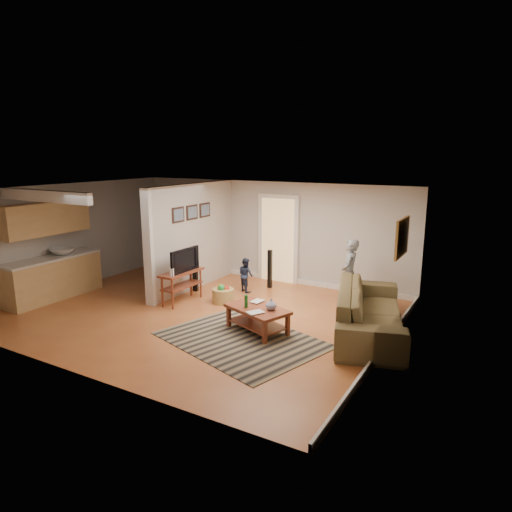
{
  "coord_description": "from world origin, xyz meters",
  "views": [
    {
      "loc": [
        5.37,
        -7.07,
        3.2
      ],
      "look_at": [
        0.8,
        0.94,
        1.1
      ],
      "focal_mm": 32.0,
      "sensor_mm": 36.0,
      "label": 1
    }
  ],
  "objects_px": {
    "sofa": "(369,333)",
    "tv_console": "(182,274)",
    "speaker_left": "(195,269)",
    "toddler": "(246,291)",
    "toy_basket": "(223,295)",
    "coffee_table": "(258,313)",
    "child": "(348,307)",
    "speaker_right": "(270,269)"
  },
  "relations": [
    {
      "from": "speaker_left",
      "to": "child",
      "type": "relative_size",
      "value": 0.73
    },
    {
      "from": "sofa",
      "to": "speaker_left",
      "type": "xyz_separation_m",
      "value": [
        -4.29,
        0.5,
        0.53
      ]
    },
    {
      "from": "coffee_table",
      "to": "speaker_left",
      "type": "relative_size",
      "value": 1.25
    },
    {
      "from": "speaker_right",
      "to": "toddler",
      "type": "bearing_deg",
      "value": -125.53
    },
    {
      "from": "tv_console",
      "to": "speaker_left",
      "type": "height_order",
      "value": "speaker_left"
    },
    {
      "from": "toy_basket",
      "to": "coffee_table",
      "type": "bearing_deg",
      "value": -35.58
    },
    {
      "from": "speaker_right",
      "to": "toy_basket",
      "type": "relative_size",
      "value": 1.99
    },
    {
      "from": "sofa",
      "to": "toddler",
      "type": "relative_size",
      "value": 3.57
    },
    {
      "from": "coffee_table",
      "to": "child",
      "type": "height_order",
      "value": "child"
    },
    {
      "from": "sofa",
      "to": "toddler",
      "type": "height_order",
      "value": "sofa"
    },
    {
      "from": "speaker_right",
      "to": "child",
      "type": "xyz_separation_m",
      "value": [
        2.1,
        -0.41,
        -0.47
      ]
    },
    {
      "from": "toy_basket",
      "to": "child",
      "type": "bearing_deg",
      "value": 23.81
    },
    {
      "from": "sofa",
      "to": "child",
      "type": "bearing_deg",
      "value": 16.48
    },
    {
      "from": "toy_basket",
      "to": "child",
      "type": "height_order",
      "value": "child"
    },
    {
      "from": "speaker_left",
      "to": "speaker_right",
      "type": "height_order",
      "value": "speaker_left"
    },
    {
      "from": "toy_basket",
      "to": "toddler",
      "type": "relative_size",
      "value": 0.59
    },
    {
      "from": "child",
      "to": "sofa",
      "type": "bearing_deg",
      "value": 24.88
    },
    {
      "from": "speaker_right",
      "to": "child",
      "type": "distance_m",
      "value": 2.19
    },
    {
      "from": "coffee_table",
      "to": "speaker_right",
      "type": "relative_size",
      "value": 1.42
    },
    {
      "from": "sofa",
      "to": "speaker_right",
      "type": "height_order",
      "value": "speaker_right"
    },
    {
      "from": "toddler",
      "to": "coffee_table",
      "type": "bearing_deg",
      "value": 152.99
    },
    {
      "from": "speaker_left",
      "to": "toddler",
      "type": "height_order",
      "value": "speaker_left"
    },
    {
      "from": "toy_basket",
      "to": "toddler",
      "type": "xyz_separation_m",
      "value": [
        0.01,
        0.94,
        -0.17
      ]
    },
    {
      "from": "child",
      "to": "tv_console",
      "type": "bearing_deg",
      "value": -73.77
    },
    {
      "from": "sofa",
      "to": "tv_console",
      "type": "xyz_separation_m",
      "value": [
        -4.04,
        -0.3,
        0.63
      ]
    },
    {
      "from": "sofa",
      "to": "speaker_right",
      "type": "relative_size",
      "value": 3.07
    },
    {
      "from": "coffee_table",
      "to": "speaker_left",
      "type": "bearing_deg",
      "value": 150.15
    },
    {
      "from": "toddler",
      "to": "tv_console",
      "type": "bearing_deg",
      "value": 86.59
    },
    {
      "from": "speaker_left",
      "to": "child",
      "type": "distance_m",
      "value": 3.6
    },
    {
      "from": "sofa",
      "to": "coffee_table",
      "type": "bearing_deg",
      "value": 100.82
    },
    {
      "from": "speaker_right",
      "to": "toy_basket",
      "type": "height_order",
      "value": "speaker_right"
    },
    {
      "from": "tv_console",
      "to": "toy_basket",
      "type": "height_order",
      "value": "tv_console"
    },
    {
      "from": "speaker_right",
      "to": "child",
      "type": "relative_size",
      "value": 0.64
    },
    {
      "from": "coffee_table",
      "to": "child",
      "type": "distance_m",
      "value": 2.38
    },
    {
      "from": "speaker_left",
      "to": "child",
      "type": "bearing_deg",
      "value": -2.77
    },
    {
      "from": "tv_console",
      "to": "speaker_left",
      "type": "relative_size",
      "value": 1.05
    },
    {
      "from": "toy_basket",
      "to": "sofa",
      "type": "bearing_deg",
      "value": -2.05
    },
    {
      "from": "tv_console",
      "to": "speaker_left",
      "type": "xyz_separation_m",
      "value": [
        -0.26,
        0.81,
        -0.1
      ]
    },
    {
      "from": "coffee_table",
      "to": "toddler",
      "type": "xyz_separation_m",
      "value": [
        -1.47,
        2.0,
        -0.36
      ]
    },
    {
      "from": "speaker_right",
      "to": "toddler",
      "type": "relative_size",
      "value": 1.16
    },
    {
      "from": "sofa",
      "to": "speaker_left",
      "type": "distance_m",
      "value": 4.36
    },
    {
      "from": "coffee_table",
      "to": "tv_console",
      "type": "xyz_separation_m",
      "value": [
        -2.26,
        0.64,
        0.28
      ]
    }
  ]
}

